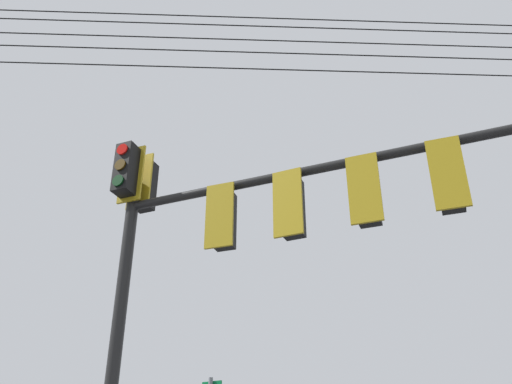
{
  "coord_description": "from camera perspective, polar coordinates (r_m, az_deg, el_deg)",
  "views": [
    {
      "loc": [
        -7.21,
        -2.1,
        1.25
      ],
      "look_at": [
        0.21,
        -1.22,
        5.33
      ],
      "focal_mm": 39.61,
      "sensor_mm": 36.0,
      "label": 1
    }
  ],
  "objects": [
    {
      "name": "signal_mast_assembly",
      "position": [
        8.42,
        -2.76,
        -3.77
      ],
      "size": [
        2.23,
        6.3,
        6.59
      ],
      "color": "black",
      "rests_on": "ground"
    },
    {
      "name": "overhead_wire_span",
      "position": [
        12.03,
        -17.64,
        14.83
      ],
      "size": [
        5.23,
        32.09,
        1.47
      ],
      "color": "black"
    }
  ]
}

